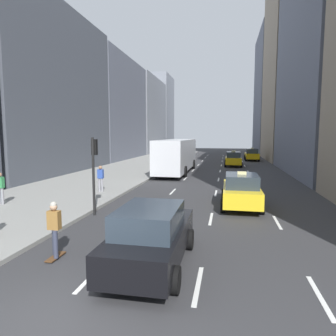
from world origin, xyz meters
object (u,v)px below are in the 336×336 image
(taxi_lead, at_px, (241,190))
(taxi_second, at_px, (252,155))
(traffic_light_pole, at_px, (94,163))
(skateboarder, at_px, (54,227))
(pedestrian_far_walking, at_px, (101,177))
(taxi_third, at_px, (233,159))
(pedestrian_mid_block, at_px, (0,187))
(city_bus, at_px, (177,155))
(sedan_black_near, at_px, (151,236))

(taxi_lead, xyz_separation_m, taxi_second, (2.80, 29.42, 0.00))
(taxi_lead, xyz_separation_m, traffic_light_pole, (-6.75, -2.82, 1.53))
(skateboarder, bearing_deg, taxi_second, 77.00)
(taxi_second, height_order, pedestrian_far_walking, taxi_second)
(taxi_second, bearing_deg, pedestrian_far_walking, -112.21)
(skateboarder, bearing_deg, taxi_third, 78.54)
(taxi_second, relative_size, pedestrian_mid_block, 2.67)
(city_bus, bearing_deg, pedestrian_far_walking, -103.79)
(pedestrian_mid_block, height_order, traffic_light_pole, traffic_light_pole)
(pedestrian_mid_block, distance_m, traffic_light_pole, 5.56)
(taxi_second, distance_m, pedestrian_far_walking, 29.86)
(pedestrian_far_walking, bearing_deg, taxi_second, 67.79)
(taxi_lead, xyz_separation_m, sedan_black_near, (-2.80, -7.69, 0.01))
(skateboarder, bearing_deg, pedestrian_mid_block, 140.07)
(skateboarder, bearing_deg, pedestrian_far_walking, 105.93)
(sedan_black_near, distance_m, city_bus, 21.39)
(pedestrian_far_walking, relative_size, traffic_light_pole, 0.46)
(skateboarder, relative_size, pedestrian_mid_block, 1.06)
(pedestrian_mid_block, bearing_deg, taxi_second, 64.87)
(taxi_second, distance_m, pedestrian_mid_block, 35.16)
(taxi_third, relative_size, pedestrian_mid_block, 2.67)
(taxi_lead, xyz_separation_m, taxi_third, (0.00, 20.76, 0.00))
(taxi_lead, bearing_deg, pedestrian_far_walking, 168.16)
(traffic_light_pole, bearing_deg, skateboarder, -78.75)
(skateboarder, height_order, pedestrian_mid_block, pedestrian_mid_block)
(taxi_lead, xyz_separation_m, pedestrian_mid_block, (-12.13, -2.41, 0.19))
(taxi_lead, bearing_deg, city_bus, 112.57)
(taxi_lead, height_order, city_bus, city_bus)
(taxi_third, distance_m, traffic_light_pole, 24.58)
(skateboarder, xyz_separation_m, pedestrian_far_walking, (-2.71, 9.51, 0.10))
(taxi_second, relative_size, traffic_light_pole, 1.22)
(taxi_lead, height_order, taxi_second, same)
(city_bus, bearing_deg, skateboarder, -90.44)
(city_bus, bearing_deg, taxi_lead, -67.43)
(city_bus, bearing_deg, sedan_black_near, -82.44)
(pedestrian_far_walking, bearing_deg, sedan_black_near, -59.00)
(taxi_second, xyz_separation_m, pedestrian_far_walking, (-11.29, -27.64, 0.19))
(taxi_lead, height_order, taxi_third, same)
(taxi_third, bearing_deg, city_bus, -127.71)
(traffic_light_pole, bearing_deg, taxi_third, 74.03)
(pedestrian_far_walking, bearing_deg, taxi_lead, -11.84)
(taxi_third, height_order, skateboarder, taxi_third)
(taxi_lead, relative_size, traffic_light_pole, 1.22)
(pedestrian_far_walking, bearing_deg, traffic_light_pole, -69.31)
(taxi_lead, xyz_separation_m, skateboarder, (-5.78, -7.73, 0.08))
(taxi_third, distance_m, pedestrian_mid_block, 26.15)
(skateboarder, xyz_separation_m, pedestrian_mid_block, (-6.35, 5.32, 0.10))
(taxi_second, xyz_separation_m, traffic_light_pole, (-9.55, -32.25, 1.53))
(skateboarder, height_order, pedestrian_far_walking, pedestrian_far_walking)
(taxi_second, distance_m, traffic_light_pole, 33.67)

